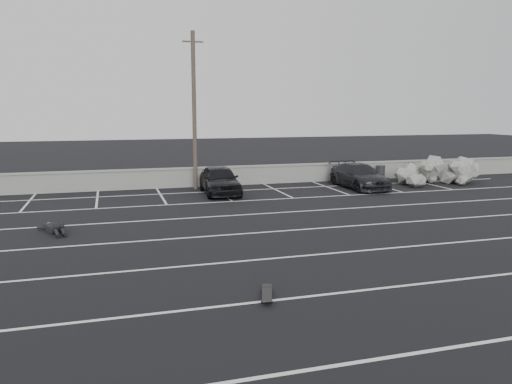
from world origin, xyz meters
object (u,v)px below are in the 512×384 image
object	(u,v)px
car_left	(220,180)
utility_pole	(194,111)
car_right	(359,176)
riprap_pile	(442,175)
skateboard	(267,295)
trash_bin	(380,173)
person	(52,225)

from	to	relation	value
car_left	utility_pole	size ratio (longest dim) A/B	0.52
car_right	utility_pole	bearing A→B (deg)	165.05
riprap_pile	car_left	bearing A→B (deg)	179.66
car_left	skateboard	xyz separation A→B (m)	(-1.99, -14.06, -0.63)
trash_bin	riprap_pile	size ratio (longest dim) A/B	0.16
utility_pole	skateboard	size ratio (longest dim) A/B	8.98
car_left	skateboard	distance (m)	14.21
car_right	utility_pole	world-z (taller)	utility_pole
car_left	riprap_pile	size ratio (longest dim) A/B	0.76
car_right	utility_pole	size ratio (longest dim) A/B	0.55
car_right	trash_bin	world-z (taller)	car_right
car_right	riprap_pile	bearing A→B (deg)	1.64
riprap_pile	utility_pole	bearing A→B (deg)	171.64
person	skateboard	world-z (taller)	person
skateboard	car_right	bearing A→B (deg)	72.88
car_left	car_right	xyz separation A→B (m)	(7.61, -0.26, -0.06)
person	utility_pole	bearing A→B (deg)	31.32
car_left	person	world-z (taller)	car_left
person	skateboard	distance (m)	9.62
utility_pole	skateboard	bearing A→B (deg)	-93.93
car_left	riprap_pile	xyz separation A→B (m)	(12.97, -0.08, -0.24)
person	car_right	bearing A→B (deg)	1.09
car_right	riprap_pile	world-z (taller)	riprap_pile
utility_pole	skateboard	distance (m)	16.56
person	car_left	bearing A→B (deg)	19.58
car_left	trash_bin	bearing A→B (deg)	13.40
utility_pole	trash_bin	world-z (taller)	utility_pole
car_right	utility_pole	distance (m)	9.44
car_right	riprap_pile	size ratio (longest dim) A/B	0.82
skateboard	person	bearing A→B (deg)	140.87
trash_bin	riprap_pile	world-z (taller)	riprap_pile
car_right	trash_bin	bearing A→B (deg)	40.57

